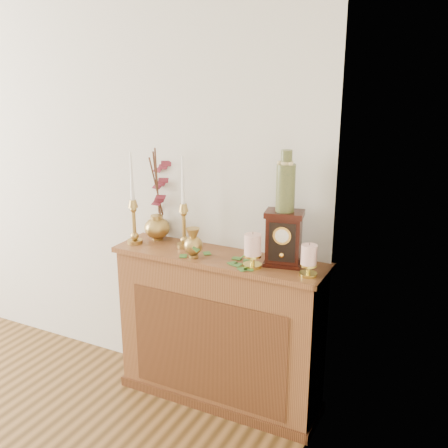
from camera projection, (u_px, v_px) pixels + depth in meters
The scene contains 10 objects.
console_shelf at pixel (219, 334), 3.07m from camera, with size 1.24×0.34×0.93m.
candlestick_left at pixel (134, 214), 3.07m from camera, with size 0.09×0.09×0.55m.
candlestick_center at pixel (184, 218), 3.01m from camera, with size 0.09×0.09×0.54m.
bud_vase at pixel (193, 243), 2.87m from camera, with size 0.10×0.10×0.17m.
ginger_jar at pixel (161, 197), 3.15m from camera, with size 0.23×0.25×0.57m.
pillar_candle_left at pixel (253, 249), 2.73m from camera, with size 0.10×0.10×0.19m.
pillar_candle_right at pixel (309, 259), 2.62m from camera, with size 0.09×0.09×0.18m.
ivy_garland at pixel (216, 258), 2.85m from camera, with size 0.50×0.19×0.08m.
mantel_clock at pixel (284, 239), 2.75m from camera, with size 0.22×0.18×0.30m.
ceramic_vase at pixel (286, 184), 2.66m from camera, with size 0.10×0.10×0.32m.
Camera 1 is at (2.66, -0.35, 1.95)m, focal length 42.00 mm.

